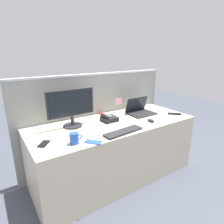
{
  "coord_description": "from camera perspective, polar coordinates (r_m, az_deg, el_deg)",
  "views": [
    {
      "loc": [
        -1.23,
        -1.79,
        1.54
      ],
      "look_at": [
        0.0,
        0.05,
        0.85
      ],
      "focal_mm": 30.76,
      "sensor_mm": 36.0,
      "label": 1
    }
  ],
  "objects": [
    {
      "name": "ground_plane",
      "position": [
        2.66,
        0.63,
        -18.05
      ],
      "size": [
        10.0,
        10.0,
        0.0
      ],
      "primitive_type": "plane",
      "color": "#424751"
    },
    {
      "name": "desk",
      "position": [
        2.47,
        0.66,
        -11.11
      ],
      "size": [
        2.01,
        0.81,
        0.73
      ],
      "primitive_type": "cube",
      "color": "beige",
      "rests_on": "ground_plane"
    },
    {
      "name": "cubicle_divider",
      "position": [
        2.71,
        -4.65,
        -2.16
      ],
      "size": [
        2.19,
        0.08,
        1.28
      ],
      "color": "gray",
      "rests_on": "ground_plane"
    },
    {
      "name": "desktop_monitor",
      "position": [
        2.18,
        -12.04,
        1.79
      ],
      "size": [
        0.54,
        0.22,
        0.42
      ],
      "color": "#232328",
      "rests_on": "desk"
    },
    {
      "name": "laptop",
      "position": [
        2.68,
        8.19,
        0.63
      ],
      "size": [
        0.35,
        0.28,
        0.22
      ],
      "color": "#232328",
      "rests_on": "desk"
    },
    {
      "name": "desk_phone",
      "position": [
        2.36,
        -0.93,
        -1.99
      ],
      "size": [
        0.18,
        0.17,
        0.09
      ],
      "color": "black",
      "rests_on": "desk"
    },
    {
      "name": "keyboard_main",
      "position": [
        2.03,
        3.41,
        -5.87
      ],
      "size": [
        0.47,
        0.16,
        0.02
      ],
      "primitive_type": "cube",
      "rotation": [
        0.0,
        0.0,
        0.08
      ],
      "color": "#232328",
      "rests_on": "desk"
    },
    {
      "name": "computer_mouse_right_hand",
      "position": [
        2.39,
        11.52,
        -2.49
      ],
      "size": [
        0.06,
        0.1,
        0.03
      ],
      "primitive_type": "ellipsoid",
      "rotation": [
        0.0,
        0.0,
        0.02
      ],
      "color": "black",
      "rests_on": "desk"
    },
    {
      "name": "pen_cup",
      "position": [
        2.98,
        9.0,
        2.28
      ],
      "size": [
        0.07,
        0.07,
        0.18
      ],
      "color": "#99999E",
      "rests_on": "desk"
    },
    {
      "name": "cell_phone_black_slab",
      "position": [
        1.89,
        -19.57,
        -8.89
      ],
      "size": [
        0.14,
        0.15,
        0.01
      ],
      "primitive_type": "cube",
      "rotation": [
        0.0,
        0.0,
        -0.7
      ],
      "color": "black",
      "rests_on": "desk"
    },
    {
      "name": "cell_phone_blue_case",
      "position": [
        1.83,
        -5.63,
        -8.85
      ],
      "size": [
        0.16,
        0.17,
        0.01
      ],
      "primitive_type": "cube",
      "rotation": [
        0.0,
        0.0,
        0.7
      ],
      "color": "blue",
      "rests_on": "desk"
    },
    {
      "name": "cell_phone_red_case",
      "position": [
        2.61,
        -2.83,
        -0.69
      ],
      "size": [
        0.07,
        0.15,
        0.01
      ],
      "primitive_type": "cube",
      "rotation": [
        0.0,
        0.0,
        0.06
      ],
      "color": "#B22323",
      "rests_on": "desk"
    },
    {
      "name": "tv_remote",
      "position": [
        2.75,
        18.07,
        -0.5
      ],
      "size": [
        0.15,
        0.15,
        0.02
      ],
      "primitive_type": "cube",
      "rotation": [
        0.0,
        0.0,
        0.77
      ],
      "color": "black",
      "rests_on": "desk"
    },
    {
      "name": "coffee_mug",
      "position": [
        1.82,
        -11.13,
        -7.67
      ],
      "size": [
        0.12,
        0.08,
        0.1
      ],
      "color": "blue",
      "rests_on": "desk"
    }
  ]
}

